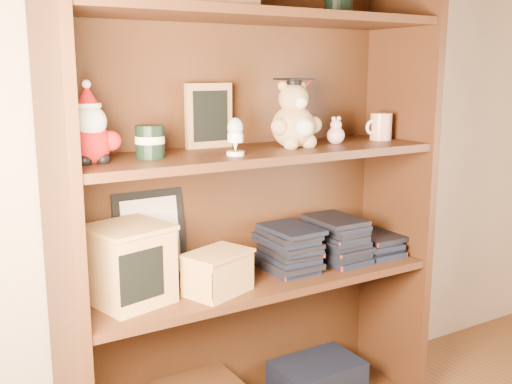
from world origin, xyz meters
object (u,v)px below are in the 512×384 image
at_px(teacher_mug, 380,127).
at_px(treats_box, 129,264).
at_px(bookcase, 247,202).
at_px(grad_teddy_bear, 295,120).

xyz_separation_m(teacher_mug, treats_box, (-0.91, -0.00, -0.33)).
xyz_separation_m(bookcase, treats_box, (-0.41, -0.05, -0.12)).
relative_size(bookcase, treats_box, 6.53).
relative_size(bookcase, grad_teddy_bear, 7.33).
bearing_deg(bookcase, grad_teddy_bear, -22.54).
xyz_separation_m(grad_teddy_bear, teacher_mug, (0.36, 0.01, -0.04)).
xyz_separation_m(bookcase, teacher_mug, (0.50, -0.05, 0.22)).
bearing_deg(teacher_mug, treats_box, -179.94).
distance_m(bookcase, treats_box, 0.43).
bearing_deg(bookcase, treats_box, -172.79).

